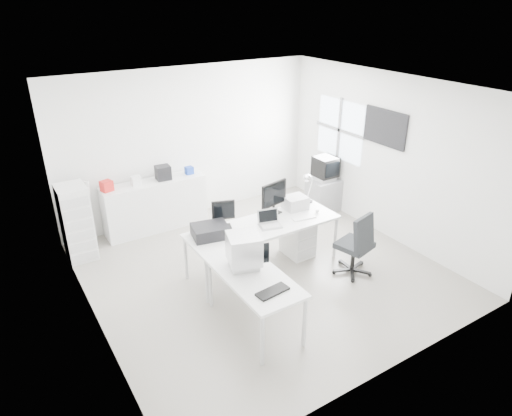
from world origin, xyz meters
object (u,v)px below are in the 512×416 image
inkjet_printer (210,231)px  crt_tv (325,169)px  laptop (270,221)px  laser_printer (295,203)px  main_desk (264,246)px  lcd_monitor_small (223,214)px  lcd_monitor_large (274,198)px  filing_cabinet (77,223)px  sideboard (155,205)px  tv_cabinet (324,195)px  crt_monitor (244,250)px  side_desk (254,301)px  drawer_pedestal (298,238)px  office_chair (355,242)px

inkjet_printer → crt_tv: bearing=30.2°
laptop → laser_printer: bearing=38.6°
laser_printer → crt_tv: crt_tv is taller
crt_tv → main_desk: bearing=-152.0°
lcd_monitor_small → laptop: (0.60, -0.35, -0.11)m
lcd_monitor_large → filing_cabinet: size_ratio=0.43×
inkjet_printer → lcd_monitor_large: bearing=18.1°
lcd_monitor_small → sideboard: (-0.38, 1.91, -0.50)m
main_desk → inkjet_printer: 0.97m
inkjet_printer → lcd_monitor_large: size_ratio=0.94×
main_desk → tv_cabinet: (2.16, 1.15, -0.05)m
crt_monitor → filing_cabinet: bearing=136.1°
side_desk → inkjet_printer: (0.00, 1.20, 0.46)m
side_desk → crt_monitor: 0.67m
drawer_pedestal → lcd_monitor_small: lcd_monitor_small is taller
laptop → filing_cabinet: 3.10m
lcd_monitor_large → laptop: bearing=-142.9°
lcd_monitor_large → office_chair: size_ratio=0.50×
tv_cabinet → office_chair: bearing=-118.3°
side_desk → crt_tv: (3.01, 2.25, 0.49)m
drawer_pedestal → filing_cabinet: size_ratio=0.48×
side_desk → sideboard: 3.26m
main_desk → sideboard: (-0.93, 2.16, 0.08)m
main_desk → filing_cabinet: (-2.34, 1.85, 0.25)m
office_chair → main_desk: bearing=127.1°
side_desk → sideboard: (-0.08, 3.26, 0.08)m
side_desk → laser_printer: size_ratio=3.90×
lcd_monitor_small → office_chair: 2.01m
inkjet_printer → lcd_monitor_large: lcd_monitor_large is taller
main_desk → filing_cabinet: 3.00m
drawer_pedestal → filing_cabinet: filing_cabinet is taller
lcd_monitor_small → laser_printer: (1.30, -0.03, -0.11)m
drawer_pedestal → side_desk: bearing=-143.4°
inkjet_printer → laser_printer: laser_printer is taller
filing_cabinet → lcd_monitor_small: bearing=-41.8°
lcd_monitor_small → tv_cabinet: bearing=37.0°
sideboard → side_desk: bearing=-88.6°
inkjet_printer → laser_printer: size_ratio=1.39×
inkjet_printer → filing_cabinet: bearing=141.4°
side_desk → filing_cabinet: filing_cabinet is taller
laser_printer → office_chair: size_ratio=0.34×
laptop → tv_cabinet: (2.11, 1.25, -0.53)m
laser_printer → filing_cabinet: size_ratio=0.29×
laptop → sideboard: (-0.98, 2.26, -0.39)m
inkjet_printer → sideboard: inkjet_printer is taller
office_chair → crt_tv: size_ratio=2.13×
inkjet_printer → lcd_monitor_large: 1.22m
inkjet_printer → office_chair: 2.17m
laptop → crt_monitor: size_ratio=0.62×
crt_tv → filing_cabinet: bearing=171.1°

